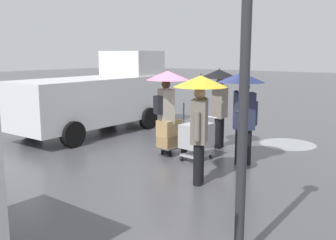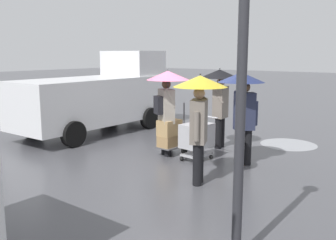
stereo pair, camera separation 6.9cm
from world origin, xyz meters
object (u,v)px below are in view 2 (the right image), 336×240
(cargo_van_parked_right, at_px, (99,96))
(hand_dolly_boxes, at_px, (170,134))
(pedestrian_pink_side, at_px, (220,89))
(street_lamp, at_px, (242,67))
(pedestrian_black_side, at_px, (199,103))
(pedestrian_white_side, at_px, (243,97))
(shopping_cart_vendor, at_px, (197,137))
(pedestrian_far_side, at_px, (167,93))

(cargo_van_parked_right, distance_m, hand_dolly_boxes, 3.74)
(pedestrian_pink_side, relative_size, street_lamp, 0.56)
(pedestrian_black_side, distance_m, pedestrian_white_side, 1.62)
(cargo_van_parked_right, distance_m, shopping_cart_vendor, 4.48)
(cargo_van_parked_right, distance_m, pedestrian_far_side, 3.72)
(cargo_van_parked_right, bearing_deg, pedestrian_black_side, 156.93)
(pedestrian_far_side, distance_m, street_lamp, 5.02)
(cargo_van_parked_right, height_order, hand_dolly_boxes, cargo_van_parked_right)
(shopping_cart_vendor, distance_m, street_lamp, 4.86)
(shopping_cart_vendor, bearing_deg, street_lamp, 129.38)
(pedestrian_white_side, bearing_deg, pedestrian_far_side, 12.91)
(pedestrian_white_side, bearing_deg, pedestrian_pink_side, -41.84)
(pedestrian_white_side, bearing_deg, shopping_cart_vendor, 15.25)
(street_lamp, bearing_deg, cargo_van_parked_right, -31.32)
(pedestrian_black_side, bearing_deg, pedestrian_white_side, -93.32)
(cargo_van_parked_right, relative_size, street_lamp, 1.39)
(pedestrian_far_side, bearing_deg, pedestrian_white_side, -167.09)
(shopping_cart_vendor, xyz_separation_m, pedestrian_white_side, (-1.02, -0.28, 1.00))
(pedestrian_black_side, xyz_separation_m, pedestrian_far_side, (1.72, -1.21, -0.01))
(pedestrian_pink_side, distance_m, pedestrian_white_side, 1.58)
(street_lamp, bearing_deg, hand_dolly_boxes, -43.48)
(pedestrian_pink_side, bearing_deg, cargo_van_parked_right, 5.90)
(pedestrian_pink_side, bearing_deg, pedestrian_far_side, 66.72)
(street_lamp, bearing_deg, pedestrian_pink_side, -57.91)
(pedestrian_pink_side, xyz_separation_m, pedestrian_white_side, (-1.18, 1.06, -0.01))
(shopping_cart_vendor, height_order, street_lamp, street_lamp)
(pedestrian_white_side, distance_m, street_lamp, 4.27)
(shopping_cart_vendor, distance_m, pedestrian_black_side, 1.92)
(cargo_van_parked_right, distance_m, pedestrian_black_side, 5.74)
(cargo_van_parked_right, relative_size, hand_dolly_boxes, 4.07)
(pedestrian_far_side, bearing_deg, hand_dolly_boxes, -95.61)
(hand_dolly_boxes, relative_size, pedestrian_black_side, 0.61)
(hand_dolly_boxes, bearing_deg, street_lamp, 136.52)
(hand_dolly_boxes, relative_size, pedestrian_pink_side, 0.61)
(pedestrian_pink_side, distance_m, street_lamp, 5.74)
(pedestrian_white_side, bearing_deg, street_lamp, 116.09)
(pedestrian_black_side, bearing_deg, shopping_cart_vendor, -55.48)
(pedestrian_black_side, relative_size, street_lamp, 0.56)
(cargo_van_parked_right, height_order, pedestrian_far_side, cargo_van_parked_right)
(cargo_van_parked_right, xyz_separation_m, pedestrian_white_side, (-5.36, 0.62, 0.39))
(hand_dolly_boxes, height_order, pedestrian_pink_side, pedestrian_pink_side)
(shopping_cart_vendor, distance_m, pedestrian_pink_side, 1.68)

